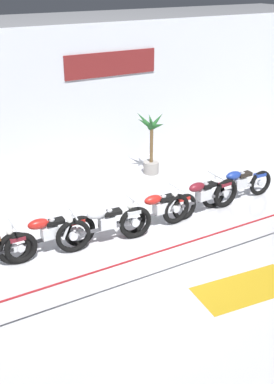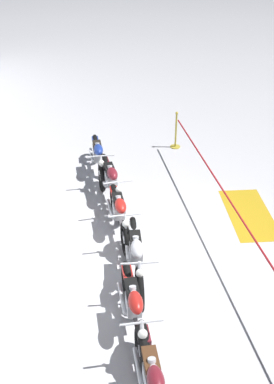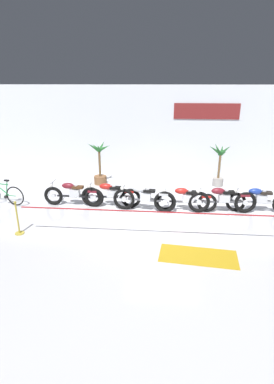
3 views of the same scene
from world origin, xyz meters
name	(u,v)px [view 3 (image 3 of 3)]	position (x,y,z in m)	size (l,w,h in m)	color
ground_plane	(164,217)	(0.00, 0.00, 0.00)	(120.00, 120.00, 0.00)	silver
back_wall	(166,131)	(0.01, 5.12, 2.10)	(28.00, 0.29, 4.20)	silver
motorcycle_maroon_0	(73,194)	(-3.33, 0.73, 0.46)	(2.25, 0.62, 0.93)	black
motorcycle_red_1	(111,195)	(-1.95, 0.75, 0.47)	(2.20, 0.62, 0.94)	black
motorcycle_silver_2	(144,198)	(-0.71, 0.49, 0.49)	(2.24, 0.62, 0.97)	black
motorcycle_red_3	(186,199)	(0.75, 0.58, 0.46)	(2.15, 0.62, 0.92)	black
motorcycle_maroon_4	(222,200)	(2.00, 0.58, 0.48)	(2.37, 0.62, 0.96)	black
motorcycle_blue_5	(259,200)	(3.29, 0.74, 0.46)	(2.29, 0.62, 0.93)	black
bicycle	(3,194)	(-5.97, 0.66, 0.39)	(1.74, 0.51, 0.98)	black
potted_palm_left_of_row	(100,167)	(-2.86, 3.31, 0.76)	(1.01, 0.92, 1.98)	brown
potted_palm_right_of_row	(219,165)	(2.33, 3.52, 0.94)	(1.02, 1.08, 1.92)	gray
stanchion_far_left	(119,216)	(-1.30, -1.54, 0.72)	(8.78, 0.28, 1.05)	gold
floor_banner	(198,256)	(0.91, -2.33, 0.00)	(2.04, 0.93, 0.01)	#B78E19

